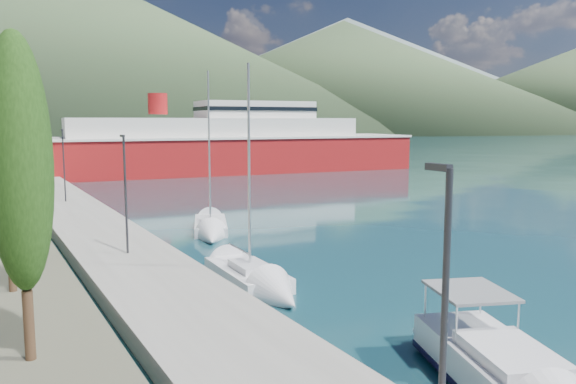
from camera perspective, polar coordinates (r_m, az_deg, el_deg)
ground at (r=134.91m, az=-22.79°, el=3.47°), size 1400.00×1400.00×0.00m
quay at (r=40.97m, az=-19.63°, el=-3.24°), size 5.00×88.00×0.80m
hills_far at (r=654.79m, az=-16.10°, el=13.10°), size 1480.00×900.00×180.00m
hills_near at (r=404.82m, az=-13.34°, el=12.96°), size 1010.00×520.00×115.00m
lamp_posts at (r=29.41m, az=-16.10°, el=0.18°), size 0.15×44.04×6.06m
sailboat_near at (r=25.20m, az=-2.51°, el=-9.50°), size 2.57×7.74×11.01m
sailboat_mid at (r=37.55m, az=-7.83°, el=-3.98°), size 4.88×8.35×11.69m
ferry at (r=83.16m, az=-7.17°, el=4.49°), size 61.16×18.58×11.96m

